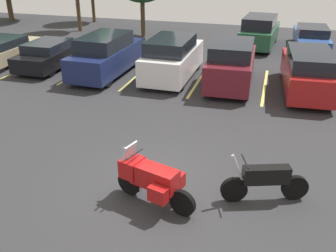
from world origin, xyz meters
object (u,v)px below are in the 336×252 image
Objects in this scene: car_tan at (5,50)px; car_black at (52,54)px; car_white at (172,58)px; car_maroon at (231,65)px; car_navy at (106,55)px; car_red at (307,71)px; car_far_blue at (311,38)px; car_far_green at (259,32)px; motorcycle_second at (265,181)px; motorcycle_touring at (151,179)px.

car_black reaches higher than car_tan.
car_maroon is at bearing -8.03° from car_white.
car_navy is at bearing -8.06° from car_black.
car_navy is 3.14m from car_white.
car_navy is 5.84m from car_maroon.
car_far_blue is at bearing 85.63° from car_red.
car_navy is 9.92m from car_far_green.
car_red is at bearing -94.37° from car_far_blue.
car_far_blue reaches higher than motorcycle_second.
car_navy is at bearing -3.24° from car_tan.
motorcycle_touring is at bearing -94.64° from car_maroon.
car_navy is 1.15× the size of car_maroon.
car_far_green is (1.45, 16.24, 0.24)m from motorcycle_touring.
car_navy reaches higher than car_far_green.
car_red is (5.84, -0.30, -0.02)m from car_white.
motorcycle_second is 0.42× the size of car_far_blue.
car_maroon is (0.71, 8.78, 0.29)m from motorcycle_touring.
car_far_green is at bearing 35.45° from car_black.
car_far_green reaches higher than car_tan.
car_far_blue is at bearing 3.93° from car_far_green.
car_black is at bearing 171.94° from car_navy.
car_red is 1.01× the size of car_far_blue.
motorcycle_second is 15.45m from car_far_green.
car_red is (8.96, 0.05, -0.02)m from car_navy.
car_tan is 1.00× the size of car_white.
car_black is 1.01× the size of car_white.
motorcycle_touring is at bearing -77.63° from car_white.
car_red is at bearing 66.63° from motorcycle_touring.
car_red reaches higher than motorcycle_touring.
car_maroon is (9.05, -0.49, 0.31)m from car_black.
car_maroon is 7.50m from car_far_green.
car_far_blue is at bearing 29.36° from car_black.
motorcycle_second is 0.48× the size of car_maroon.
car_navy is at bearing -173.68° from car_white.
car_far_blue is at bearing 25.26° from car_tan.
car_tan is 0.93× the size of car_navy.
motorcycle_touring is 14.34m from car_tan.
car_far_blue is (15.45, 7.29, 0.03)m from car_tan.
car_far_blue is at bearing 83.27° from motorcycle_second.
car_maroon reaches higher than car_tan.
motorcycle_touring is 0.43× the size of car_far_blue.
car_maroon is at bearing -1.82° from car_tan.
car_black is 0.95× the size of car_far_blue.
car_white reaches higher than car_red.
car_red is 7.60m from car_far_blue.
car_navy reaches higher than motorcycle_second.
car_navy reaches higher than motorcycle_touring.
motorcycle_second is 0.45× the size of car_white.
car_far_green reaches higher than car_red.
car_far_blue is (4.41, 16.44, 0.01)m from motorcycle_touring.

